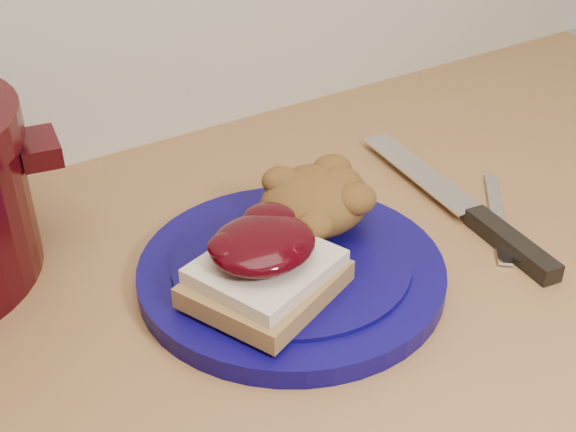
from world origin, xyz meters
TOP-DOWN VIEW (x-y plane):
  - plate at (0.04, 1.49)m, footprint 0.32×0.32m
  - sandwich at (-0.00, 1.47)m, footprint 0.14×0.13m
  - stuffing_mound at (0.08, 1.52)m, footprint 0.13×0.12m
  - chef_knife at (0.23, 1.45)m, footprint 0.07×0.30m
  - butter_knife at (0.26, 1.46)m, footprint 0.12×0.13m

SIDE VIEW (x-z plane):
  - butter_knife at x=0.26m, z-range 0.90..0.90m
  - chef_knife at x=0.23m, z-range 0.90..0.92m
  - plate at x=0.04m, z-range 0.90..0.92m
  - sandwich at x=0.00m, z-range 0.92..0.97m
  - stuffing_mound at x=0.08m, z-range 0.92..0.97m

